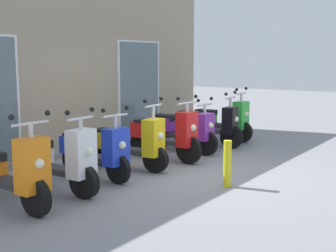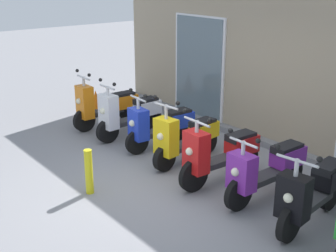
% 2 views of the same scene
% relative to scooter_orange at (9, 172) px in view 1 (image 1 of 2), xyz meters
% --- Properties ---
extents(ground_plane, '(40.00, 40.00, 0.00)m').
position_rel_scooter_orange_xyz_m(ground_plane, '(2.96, -0.82, -0.48)').
color(ground_plane, gray).
extents(storefront_facade, '(9.14, 0.50, 3.77)m').
position_rel_scooter_orange_xyz_m(storefront_facade, '(2.96, 2.03, 1.34)').
color(storefront_facade, gray).
rests_on(storefront_facade, ground_plane).
extents(scooter_orange, '(0.59, 1.58, 1.28)m').
position_rel_scooter_orange_xyz_m(scooter_orange, '(0.00, 0.00, 0.00)').
color(scooter_orange, black).
rests_on(scooter_orange, ground_plane).
extents(scooter_white, '(0.54, 1.55, 1.24)m').
position_rel_scooter_orange_xyz_m(scooter_white, '(0.83, 0.03, 0.00)').
color(scooter_white, black).
rests_on(scooter_white, ground_plane).
extents(scooter_blue, '(0.56, 1.52, 1.18)m').
position_rel_scooter_orange_xyz_m(scooter_blue, '(1.71, 0.15, -0.01)').
color(scooter_blue, black).
rests_on(scooter_blue, ground_plane).
extents(scooter_yellow, '(0.59, 1.55, 1.26)m').
position_rel_scooter_orange_xyz_m(scooter_yellow, '(2.51, 0.09, -0.02)').
color(scooter_yellow, black).
rests_on(scooter_yellow, ground_plane).
extents(scooter_red, '(0.63, 1.63, 1.24)m').
position_rel_scooter_orange_xyz_m(scooter_red, '(3.44, -0.01, 0.02)').
color(scooter_red, black).
rests_on(scooter_red, ground_plane).
extents(scooter_purple, '(0.57, 1.64, 1.14)m').
position_rel_scooter_orange_xyz_m(scooter_purple, '(4.25, 0.14, -0.00)').
color(scooter_purple, black).
rests_on(scooter_purple, ground_plane).
extents(scooter_black, '(0.61, 1.61, 1.21)m').
position_rel_scooter_orange_xyz_m(scooter_black, '(5.10, 0.02, 0.01)').
color(scooter_black, black).
rests_on(scooter_black, ground_plane).
extents(scooter_green, '(0.54, 1.58, 1.25)m').
position_rel_scooter_orange_xyz_m(scooter_green, '(5.93, 0.12, -0.01)').
color(scooter_green, black).
rests_on(scooter_green, ground_plane).
extents(curb_bollard, '(0.12, 0.12, 0.70)m').
position_rel_scooter_orange_xyz_m(curb_bollard, '(2.49, -1.80, -0.13)').
color(curb_bollard, yellow).
rests_on(curb_bollard, ground_plane).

